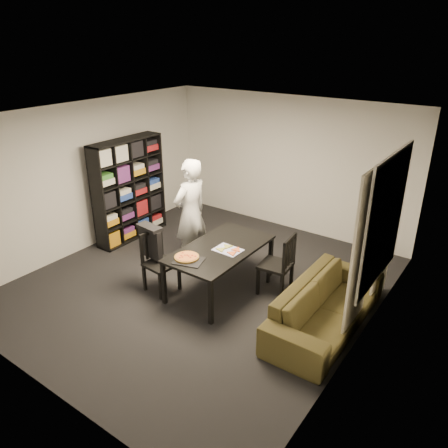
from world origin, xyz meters
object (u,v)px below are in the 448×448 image
Objects in this scene: pepperoni_pizza at (187,257)px; sofa at (326,306)px; dining_table at (220,251)px; chair_right at (282,261)px; bookshelf at (129,190)px; chair_left at (157,257)px; baking_tray at (189,261)px; person at (191,214)px.

pepperoni_pizza reaches higher than sofa.
dining_table is 0.92m from chair_right.
dining_table is at bearing -12.42° from bookshelf.
sofa is at bearing -6.72° from bookshelf.
baking_tray is at bearing -88.33° from chair_left.
chair_right reaches higher than baking_tray.
chair_right is 2.75× the size of pepperoni_pizza.
pepperoni_pizza is at bearing 108.00° from sofa.
pepperoni_pizza is at bearing -25.54° from bookshelf.
baking_tray is at bearing 109.75° from sofa.
pepperoni_pizza is (2.31, -1.10, -0.22)m from bookshelf.
pepperoni_pizza is at bearing -85.15° from chair_left.
bookshelf is 1.13× the size of dining_table.
bookshelf is at bearing 167.58° from dining_table.
baking_tray is (0.75, -0.95, -0.21)m from person.
pepperoni_pizza is 2.02m from sofa.
chair_right is 2.41× the size of baking_tray.
chair_right reaches higher than dining_table.
chair_right is at bearing 98.80° from person.
chair_right is (0.82, 0.41, -0.09)m from dining_table.
sofa is at bearing 19.75° from baking_tray.
baking_tray is (0.68, -0.05, 0.17)m from chair_left.
person is 1.23m from baking_tray.
dining_table is at bearing 79.47° from baking_tray.
chair_left is 0.64m from pepperoni_pizza.
chair_left is 2.68× the size of pepperoni_pizza.
chair_left reaches higher than baking_tray.
baking_tray is at bearing 45.02° from person.
bookshelf is at bearing 83.28° from sofa.
pepperoni_pizza is at bearing -107.95° from dining_table.
bookshelf is 1.97× the size of chair_right.
pepperoni_pizza is (0.61, -0.02, 0.20)m from chair_left.
person is 1.15m from pepperoni_pizza.
chair_left is at bearing 175.36° from baking_tray.
chair_right is 0.52× the size of person.
person is at bearing -94.15° from chair_right.
baking_tray reaches higher than dining_table.
person is at bearing 83.19° from sofa.
bookshelf reaches higher than person.
chair_right reaches higher than pepperoni_pizza.
dining_table is 0.78× the size of sofa.
chair_left is 2.35× the size of baking_tray.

